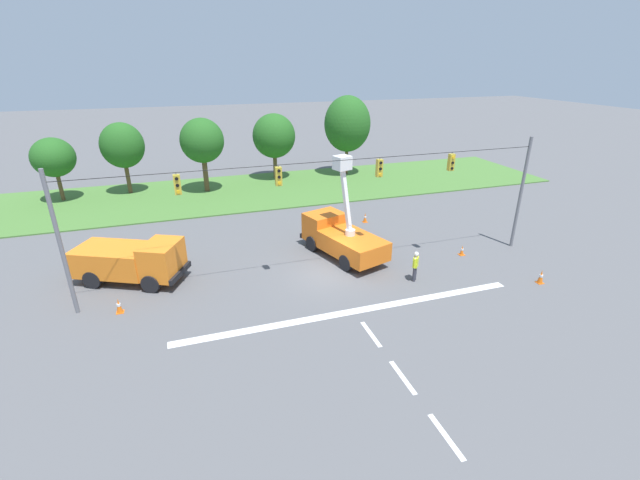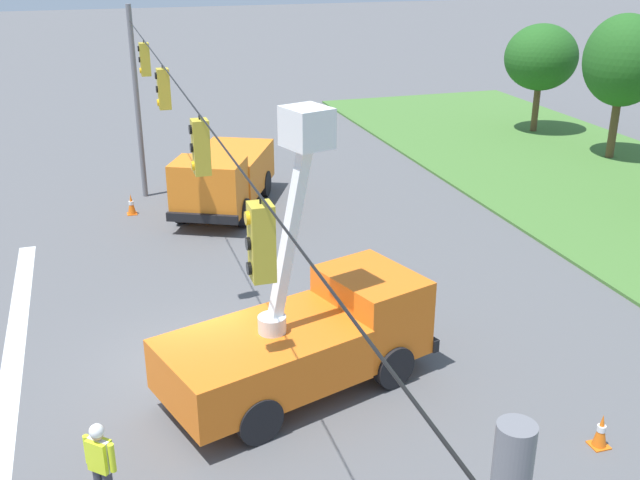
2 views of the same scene
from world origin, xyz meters
name	(u,v)px [view 1 (image 1 of 2)]	position (x,y,z in m)	size (l,w,h in m)	color
ground_plane	(327,274)	(0.00, 0.00, 0.00)	(200.00, 200.00, 0.00)	#565659
grass_verge	(265,189)	(0.00, 18.00, 0.05)	(56.00, 12.00, 0.10)	#477533
lane_markings	(366,328)	(0.00, -5.65, 0.00)	(17.60, 15.25, 0.01)	silver
signal_gantry	(328,198)	(0.03, 0.00, 4.58)	(26.20, 0.33, 7.20)	slate
tree_far_west	(53,158)	(-17.44, 20.14, 3.83)	(3.45, 3.68, 5.49)	brown
tree_west	(122,146)	(-12.03, 20.69, 4.41)	(3.73, 3.26, 6.42)	brown
tree_centre	(202,141)	(-5.25, 19.10, 4.72)	(3.86, 3.96, 6.72)	brown
tree_east	(274,136)	(1.86, 21.71, 4.36)	(4.24, 4.21, 6.55)	brown
tree_far_east	(347,124)	(9.43, 21.06, 5.29)	(4.74, 4.72, 8.12)	brown
utility_truck_bucket_lift	(341,235)	(1.71, 2.25, 1.32)	(4.20, 6.57, 6.31)	orange
utility_truck_support_near	(131,260)	(-10.54, 2.69, 1.26)	(6.39, 4.82, 2.37)	orange
road_worker	(415,264)	(4.42, -2.25, 1.00)	(0.48, 0.50, 1.77)	#383842
traffic_cone_foreground_left	(119,306)	(-11.01, -0.66, 0.38)	(0.36, 0.36, 0.76)	orange
traffic_cone_foreground_right	(462,250)	(9.01, -0.19, 0.32)	(0.36, 0.36, 0.66)	orange
traffic_cone_mid_left	(365,218)	(5.54, 7.15, 0.36)	(0.36, 0.36, 0.73)	orange
traffic_cone_mid_right	(541,277)	(10.93, -4.71, 0.40)	(0.36, 0.36, 0.80)	orange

